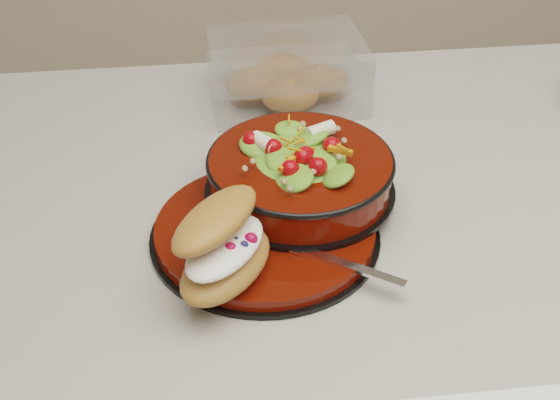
{
  "coord_description": "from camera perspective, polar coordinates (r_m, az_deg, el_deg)",
  "views": [
    {
      "loc": [
        -0.26,
        -0.8,
        1.47
      ],
      "look_at": [
        -0.17,
        -0.08,
        0.94
      ],
      "focal_mm": 50.0,
      "sensor_mm": 36.0,
      "label": 1
    }
  ],
  "objects": [
    {
      "name": "salad_bowl",
      "position": [
        0.93,
        1.49,
        2.37
      ],
      "size": [
        0.23,
        0.23,
        0.1
      ],
      "rotation": [
        0.0,
        0.0,
        -0.22
      ],
      "color": "black",
      "rests_on": "dinner_plate"
    },
    {
      "name": "croissant",
      "position": [
        0.81,
        -4.06,
        -3.35
      ],
      "size": [
        0.14,
        0.17,
        0.08
      ],
      "rotation": [
        0.0,
        0.0,
        0.96
      ],
      "color": "#AA6E33",
      "rests_on": "dinner_plate"
    },
    {
      "name": "dinner_plate",
      "position": [
        0.9,
        -1.05,
        -2.38
      ],
      "size": [
        0.27,
        0.27,
        0.02
      ],
      "rotation": [
        0.0,
        0.0,
        -0.25
      ],
      "color": "black",
      "rests_on": "island_counter"
    },
    {
      "name": "pastry_box",
      "position": [
        1.17,
        0.46,
        9.26
      ],
      "size": [
        0.23,
        0.17,
        0.09
      ],
      "rotation": [
        0.0,
        0.0,
        0.05
      ],
      "color": "white",
      "rests_on": "island_counter"
    },
    {
      "name": "fork",
      "position": [
        0.85,
        3.88,
        -4.39
      ],
      "size": [
        0.14,
        0.1,
        0.0
      ],
      "rotation": [
        0.0,
        0.0,
        0.95
      ],
      "color": "silver",
      "rests_on": "dinner_plate"
    }
  ]
}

